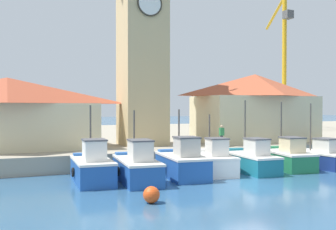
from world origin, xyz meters
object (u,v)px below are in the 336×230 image
fishing_boat_mid_left (213,161)px  mooring_buoy (151,195)px  fishing_boat_right_inner (318,157)px  warehouse_right (255,107)px  port_crane_near (284,78)px  fishing_boat_left_inner (182,163)px  fishing_boat_far_left (92,168)px  fishing_boat_left_outer (137,167)px  warehouse_left (7,113)px  clock_tower (142,44)px  fishing_boat_mid_right (286,157)px  dock_worker_near_tower (222,135)px  fishing_boat_center (250,160)px

fishing_boat_mid_left → mooring_buoy: bearing=-137.1°
fishing_boat_right_inner → warehouse_right: (0.41, 7.87, 3.41)m
port_crane_near → fishing_boat_left_inner: bearing=-139.0°
fishing_boat_far_left → fishing_boat_right_inner: (15.32, -0.24, -0.13)m
fishing_boat_far_left → port_crane_near: size_ratio=0.25×
fishing_boat_far_left → fishing_boat_left_outer: fishing_boat_far_left is taller
fishing_boat_left_inner → warehouse_left: 13.37m
port_crane_near → mooring_buoy: (-27.56, -25.70, -7.50)m
fishing_boat_far_left → warehouse_left: size_ratio=0.36×
fishing_boat_far_left → fishing_boat_mid_left: size_ratio=0.97×
fishing_boat_left_inner → clock_tower: (0.56, 8.80, 8.21)m
fishing_boat_far_left → clock_tower: clock_tower is taller
fishing_boat_mid_right → port_crane_near: bearing=51.5°
fishing_boat_left_inner → dock_worker_near_tower: bearing=41.8°
fishing_boat_left_outer → mooring_buoy: 4.93m
fishing_boat_far_left → fishing_boat_mid_right: bearing=-0.3°
dock_worker_near_tower → warehouse_left: bearing=163.5°
warehouse_right → dock_worker_near_tower: bearing=-148.1°
clock_tower → fishing_boat_right_inner: bearing=-41.7°
fishing_boat_far_left → fishing_boat_mid_left: bearing=1.3°
fishing_boat_mid_left → fishing_boat_far_left: bearing=-178.7°
warehouse_right → fishing_boat_left_outer: bearing=-148.4°
fishing_boat_far_left → warehouse_left: 10.11m
fishing_boat_center → fishing_boat_right_inner: size_ratio=1.04×
fishing_boat_left_inner → fishing_boat_mid_right: 7.70m
fishing_boat_right_inner → clock_tower: 15.39m
fishing_boat_far_left → mooring_buoy: (1.39, -5.45, -0.46)m
fishing_boat_mid_right → port_crane_near: size_ratio=0.28×
dock_worker_near_tower → fishing_boat_left_inner: bearing=-138.2°
fishing_boat_right_inner → warehouse_left: (-19.49, 8.99, 3.00)m
fishing_boat_center → clock_tower: bearing=116.5°
fishing_boat_far_left → clock_tower: size_ratio=0.26×
fishing_boat_left_inner → mooring_buoy: 6.25m
fishing_boat_right_inner → warehouse_right: warehouse_right is taller
fishing_boat_right_inner → fishing_boat_far_left: bearing=179.1°
fishing_boat_left_outer → fishing_boat_left_inner: fishing_boat_left_inner is taller
fishing_boat_left_inner → warehouse_right: (10.62, 8.08, 3.27)m
fishing_boat_left_outer → fishing_boat_mid_right: bearing=3.0°
fishing_boat_mid_left → warehouse_right: (8.29, 7.46, 3.34)m
fishing_boat_left_inner → warehouse_right: 13.74m
fishing_boat_center → dock_worker_near_tower: bearing=82.5°
dock_worker_near_tower → fishing_boat_center: bearing=-97.5°
fishing_boat_center → warehouse_left: bearing=147.6°
warehouse_left → warehouse_right: warehouse_right is taller
fishing_boat_mid_right → dock_worker_near_tower: bearing=117.0°
warehouse_left → warehouse_right: (19.91, -1.11, 0.41)m
fishing_boat_mid_left → port_crane_near: 30.26m
fishing_boat_left_outer → warehouse_left: 11.76m
fishing_boat_left_inner → warehouse_right: warehouse_right is taller
port_crane_near → dock_worker_near_tower: port_crane_near is taller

